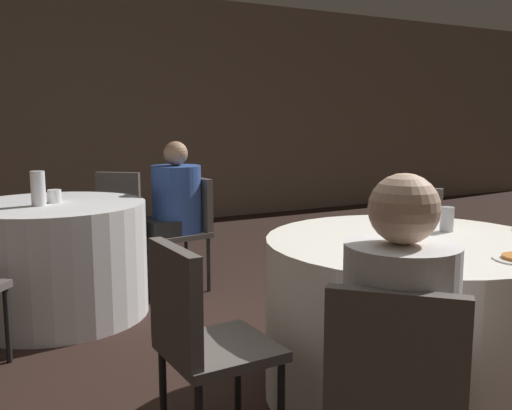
{
  "coord_description": "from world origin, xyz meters",
  "views": [
    {
      "loc": [
        -1.68,
        -2.0,
        1.31
      ],
      "look_at": [
        -0.25,
        0.61,
        0.86
      ],
      "focal_mm": 40.0,
      "sensor_mm": 36.0,
      "label": 1
    }
  ],
  "objects_px": {
    "table_near": "(409,318)",
    "person_white_shirt": "(399,352)",
    "person_blue_shirt": "(169,215)",
    "bottle_far": "(38,188)",
    "table_far": "(56,259)",
    "chair_near_southwest": "(395,395)",
    "chair_far_east": "(187,222)",
    "chair_near_northeast": "(411,241)",
    "soda_can_blue": "(413,226)",
    "soda_can_silver": "(447,219)",
    "chair_near_west": "(199,332)",
    "chair_far_northeast": "(115,213)"
  },
  "relations": [
    {
      "from": "chair_far_northeast",
      "to": "soda_can_blue",
      "type": "xyz_separation_m",
      "value": [
        0.66,
        -2.78,
        0.3
      ]
    },
    {
      "from": "chair_far_northeast",
      "to": "person_white_shirt",
      "type": "relative_size",
      "value": 0.74
    },
    {
      "from": "chair_near_northeast",
      "to": "chair_far_northeast",
      "type": "bearing_deg",
      "value": -11.0
    },
    {
      "from": "soda_can_silver",
      "to": "table_near",
      "type": "bearing_deg",
      "value": -168.18
    },
    {
      "from": "chair_near_southwest",
      "to": "person_white_shirt",
      "type": "bearing_deg",
      "value": 90.0
    },
    {
      "from": "person_blue_shirt",
      "to": "table_far",
      "type": "bearing_deg",
      "value": 90.0
    },
    {
      "from": "chair_near_southwest",
      "to": "bottle_far",
      "type": "height_order",
      "value": "bottle_far"
    },
    {
      "from": "chair_far_east",
      "to": "soda_can_silver",
      "type": "distance_m",
      "value": 2.15
    },
    {
      "from": "chair_far_east",
      "to": "soda_can_silver",
      "type": "relative_size",
      "value": 7.06
    },
    {
      "from": "table_near",
      "to": "person_blue_shirt",
      "type": "height_order",
      "value": "person_blue_shirt"
    },
    {
      "from": "chair_near_northeast",
      "to": "person_blue_shirt",
      "type": "distance_m",
      "value": 1.76
    },
    {
      "from": "chair_near_west",
      "to": "person_white_shirt",
      "type": "distance_m",
      "value": 0.75
    },
    {
      "from": "table_far",
      "to": "chair_near_southwest",
      "type": "distance_m",
      "value": 2.78
    },
    {
      "from": "chair_near_northeast",
      "to": "person_blue_shirt",
      "type": "height_order",
      "value": "person_blue_shirt"
    },
    {
      "from": "chair_near_west",
      "to": "bottle_far",
      "type": "xyz_separation_m",
      "value": [
        -0.28,
        1.94,
        0.34
      ]
    },
    {
      "from": "soda_can_silver",
      "to": "soda_can_blue",
      "type": "xyz_separation_m",
      "value": [
        -0.28,
        -0.06,
        0.0
      ]
    },
    {
      "from": "chair_near_southwest",
      "to": "soda_can_blue",
      "type": "distance_m",
      "value": 1.13
    },
    {
      "from": "chair_far_east",
      "to": "bottle_far",
      "type": "relative_size",
      "value": 3.88
    },
    {
      "from": "chair_near_southwest",
      "to": "table_far",
      "type": "bearing_deg",
      "value": 145.9
    },
    {
      "from": "chair_far_east",
      "to": "person_blue_shirt",
      "type": "relative_size",
      "value": 0.75
    },
    {
      "from": "person_blue_shirt",
      "to": "bottle_far",
      "type": "height_order",
      "value": "person_blue_shirt"
    },
    {
      "from": "chair_far_northeast",
      "to": "bottle_far",
      "type": "xyz_separation_m",
      "value": [
        -0.71,
        -0.87,
        0.34
      ]
    },
    {
      "from": "chair_near_west",
      "to": "chair_near_southwest",
      "type": "xyz_separation_m",
      "value": [
        0.31,
        -0.72,
        0.0
      ]
    },
    {
      "from": "soda_can_silver",
      "to": "table_far",
      "type": "bearing_deg",
      "value": 128.93
    },
    {
      "from": "chair_near_southwest",
      "to": "chair_far_east",
      "type": "bearing_deg",
      "value": 125.69
    },
    {
      "from": "table_near",
      "to": "chair_far_east",
      "type": "height_order",
      "value": "chair_far_east"
    },
    {
      "from": "table_far",
      "to": "chair_near_southwest",
      "type": "height_order",
      "value": "chair_near_southwest"
    },
    {
      "from": "chair_far_northeast",
      "to": "chair_near_west",
      "type": "bearing_deg",
      "value": 118.69
    },
    {
      "from": "chair_near_southwest",
      "to": "chair_far_east",
      "type": "xyz_separation_m",
      "value": [
        0.51,
        2.87,
        0.0
      ]
    },
    {
      "from": "chair_near_west",
      "to": "chair_far_east",
      "type": "xyz_separation_m",
      "value": [
        0.82,
        2.15,
        0.0
      ]
    },
    {
      "from": "table_near",
      "to": "chair_far_east",
      "type": "bearing_deg",
      "value": 97.16
    },
    {
      "from": "chair_near_west",
      "to": "bottle_far",
      "type": "bearing_deg",
      "value": -173.75
    },
    {
      "from": "table_near",
      "to": "person_white_shirt",
      "type": "bearing_deg",
      "value": -135.77
    },
    {
      "from": "chair_near_west",
      "to": "person_white_shirt",
      "type": "relative_size",
      "value": 0.74
    },
    {
      "from": "chair_far_east",
      "to": "table_near",
      "type": "bearing_deg",
      "value": 179.17
    },
    {
      "from": "table_far",
      "to": "soda_can_silver",
      "type": "xyz_separation_m",
      "value": [
        1.55,
        -1.92,
        0.44
      ]
    },
    {
      "from": "person_blue_shirt",
      "to": "chair_near_west",
      "type": "bearing_deg",
      "value": 154.63
    },
    {
      "from": "chair_near_northeast",
      "to": "chair_near_southwest",
      "type": "bearing_deg",
      "value": 89.06
    },
    {
      "from": "table_near",
      "to": "chair_near_northeast",
      "type": "xyz_separation_m",
      "value": [
        0.75,
        0.78,
        0.15
      ]
    },
    {
      "from": "table_far",
      "to": "chair_far_east",
      "type": "height_order",
      "value": "chair_far_east"
    },
    {
      "from": "person_white_shirt",
      "to": "person_blue_shirt",
      "type": "bearing_deg",
      "value": 130.61
    },
    {
      "from": "soda_can_silver",
      "to": "bottle_far",
      "type": "distance_m",
      "value": 2.47
    },
    {
      "from": "table_near",
      "to": "bottle_far",
      "type": "bearing_deg",
      "value": 125.46
    },
    {
      "from": "chair_near_southwest",
      "to": "soda_can_blue",
      "type": "height_order",
      "value": "soda_can_blue"
    },
    {
      "from": "table_near",
      "to": "person_blue_shirt",
      "type": "xyz_separation_m",
      "value": [
        -0.42,
        2.1,
        0.21
      ]
    },
    {
      "from": "table_near",
      "to": "chair_near_west",
      "type": "xyz_separation_m",
      "value": [
        -1.08,
        -0.03,
        0.15
      ]
    },
    {
      "from": "table_far",
      "to": "bottle_far",
      "type": "relative_size",
      "value": 5.42
    },
    {
      "from": "chair_near_northeast",
      "to": "chair_far_east",
      "type": "distance_m",
      "value": 1.68
    },
    {
      "from": "chair_near_west",
      "to": "chair_far_east",
      "type": "height_order",
      "value": "same"
    },
    {
      "from": "chair_near_northeast",
      "to": "soda_can_blue",
      "type": "xyz_separation_m",
      "value": [
        -0.75,
        -0.78,
        0.3
      ]
    }
  ]
}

